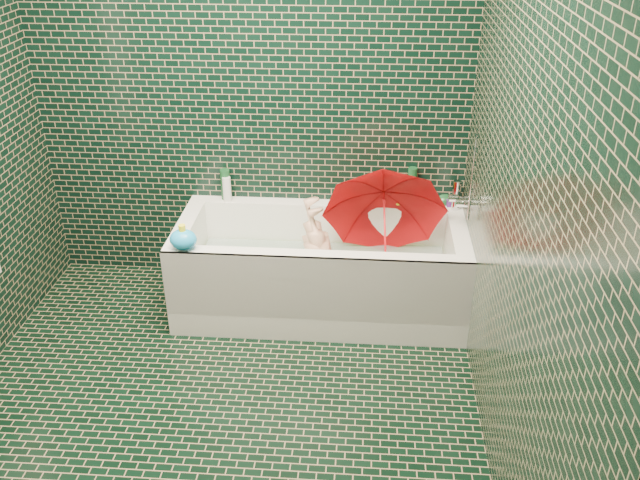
# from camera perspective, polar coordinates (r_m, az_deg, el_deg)

# --- Properties ---
(floor) EXTENTS (2.80, 2.80, 0.00)m
(floor) POSITION_cam_1_polar(r_m,az_deg,el_deg) (3.48, -8.87, -14.58)
(floor) COLOR black
(floor) RESTS_ON ground
(wall_back) EXTENTS (2.80, 0.00, 2.80)m
(wall_back) POSITION_cam_1_polar(r_m,az_deg,el_deg) (4.08, -5.99, 12.59)
(wall_back) COLOR black
(wall_back) RESTS_ON floor
(wall_front) EXTENTS (2.80, 0.00, 2.80)m
(wall_front) POSITION_cam_1_polar(r_m,az_deg,el_deg) (1.69, -22.51, -15.22)
(wall_front) COLOR black
(wall_front) RESTS_ON floor
(wall_right) EXTENTS (0.00, 2.80, 2.80)m
(wall_right) POSITION_cam_1_polar(r_m,az_deg,el_deg) (2.76, 16.38, 3.67)
(wall_right) COLOR black
(wall_right) RESTS_ON floor
(bathtub) EXTENTS (1.70, 0.75, 0.55)m
(bathtub) POSITION_cam_1_polar(r_m,az_deg,el_deg) (4.09, 0.06, -3.18)
(bathtub) COLOR white
(bathtub) RESTS_ON floor
(bath_mat) EXTENTS (1.35, 0.47, 0.01)m
(bath_mat) POSITION_cam_1_polar(r_m,az_deg,el_deg) (4.13, 0.08, -3.71)
(bath_mat) COLOR green
(bath_mat) RESTS_ON bathtub
(water) EXTENTS (1.48, 0.53, 0.00)m
(water) POSITION_cam_1_polar(r_m,az_deg,el_deg) (4.05, 0.08, -1.99)
(water) COLOR silver
(water) RESTS_ON bathtub
(faucet) EXTENTS (0.18, 0.19, 0.55)m
(faucet) POSITION_cam_1_polar(r_m,az_deg,el_deg) (3.86, 12.24, 3.59)
(faucet) COLOR silver
(faucet) RESTS_ON wall_right
(child) EXTENTS (0.86, 0.43, 0.33)m
(child) POSITION_cam_1_polar(r_m,az_deg,el_deg) (4.03, 0.35, -2.06)
(child) COLOR tan
(child) RESTS_ON bathtub
(umbrella) EXTENTS (0.91, 0.96, 1.06)m
(umbrella) POSITION_cam_1_polar(r_m,az_deg,el_deg) (3.92, 5.48, 1.10)
(umbrella) COLOR red
(umbrella) RESTS_ON bathtub
(soap_bottle_a) EXTENTS (0.14, 0.14, 0.27)m
(soap_bottle_a) POSITION_cam_1_polar(r_m,az_deg,el_deg) (4.24, 11.26, 2.68)
(soap_bottle_a) COLOR white
(soap_bottle_a) RESTS_ON bathtub
(soap_bottle_b) EXTENTS (0.10, 0.10, 0.19)m
(soap_bottle_b) POSITION_cam_1_polar(r_m,az_deg,el_deg) (4.25, 11.20, 2.73)
(soap_bottle_b) COLOR #481D6D
(soap_bottle_b) RESTS_ON bathtub
(soap_bottle_c) EXTENTS (0.16, 0.16, 0.16)m
(soap_bottle_c) POSITION_cam_1_polar(r_m,az_deg,el_deg) (4.26, 10.69, 2.86)
(soap_bottle_c) COLOR #134421
(soap_bottle_c) RESTS_ON bathtub
(bottle_right_tall) EXTENTS (0.06, 0.06, 0.24)m
(bottle_right_tall) POSITION_cam_1_polar(r_m,az_deg,el_deg) (4.19, 7.73, 4.50)
(bottle_right_tall) COLOR #134421
(bottle_right_tall) RESTS_ON bathtub
(bottle_right_pump) EXTENTS (0.05, 0.05, 0.19)m
(bottle_right_pump) POSITION_cam_1_polar(r_m,az_deg,el_deg) (4.18, 11.40, 3.72)
(bottle_right_pump) COLOR silver
(bottle_right_pump) RESTS_ON bathtub
(bottle_left_tall) EXTENTS (0.08, 0.08, 0.20)m
(bottle_left_tall) POSITION_cam_1_polar(r_m,az_deg,el_deg) (4.28, -7.96, 4.67)
(bottle_left_tall) COLOR #134421
(bottle_left_tall) RESTS_ON bathtub
(bottle_left_short) EXTENTS (0.07, 0.07, 0.16)m
(bottle_left_short) POSITION_cam_1_polar(r_m,az_deg,el_deg) (4.26, -7.83, 4.26)
(bottle_left_short) COLOR white
(bottle_left_short) RESTS_ON bathtub
(rubber_duck) EXTENTS (0.11, 0.09, 0.09)m
(rubber_duck) POSITION_cam_1_polar(r_m,az_deg,el_deg) (4.18, 6.65, 3.29)
(rubber_duck) COLOR #FFF41A
(rubber_duck) RESTS_ON bathtub
(bath_toy) EXTENTS (0.15, 0.13, 0.15)m
(bath_toy) POSITION_cam_1_polar(r_m,az_deg,el_deg) (3.74, -11.45, 0.07)
(bath_toy) COLOR #1A9AEE
(bath_toy) RESTS_ON bathtub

